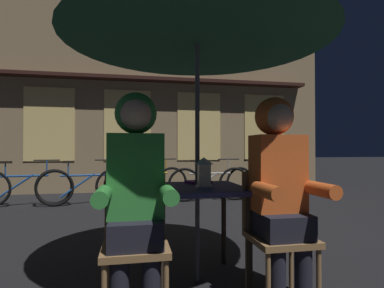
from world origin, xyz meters
The scene contains 16 objects.
ground_plane centered at (0.00, 0.00, 0.00)m, with size 60.00×60.00×0.00m, color black.
cafe_table centered at (0.00, 0.00, 0.64)m, with size 0.72×0.72×0.74m.
patio_umbrella centered at (0.00, 0.00, 2.06)m, with size 2.10×2.10×2.31m.
lantern centered at (0.04, -0.07, 0.86)m, with size 0.11×0.11×0.23m.
chair_left centered at (-0.48, -0.37, 0.49)m, with size 0.40×0.40×0.87m.
chair_right centered at (0.48, -0.37, 0.49)m, with size 0.40×0.40×0.87m.
person_left_hooded centered at (-0.48, -0.43, 0.85)m, with size 0.45×0.56×1.40m.
person_right_hooded centered at (0.48, -0.43, 0.85)m, with size 0.45×0.56×1.40m.
shopfront_building centered at (-0.64, 5.40, 3.09)m, with size 10.00×0.93×6.20m.
bicycle_nearest centered at (-2.45, 3.58, 0.35)m, with size 1.68×0.19×0.84m.
bicycle_second centered at (-1.38, 3.51, 0.35)m, with size 1.67×0.25×0.84m.
bicycle_third centered at (-0.23, 3.77, 0.35)m, with size 1.67×0.28×0.84m.
bicycle_fourth centered at (0.99, 3.50, 0.35)m, with size 1.68×0.08×0.84m.
bicycle_fifth centered at (2.15, 3.72, 0.35)m, with size 1.64×0.46×0.84m.
book centered at (0.05, 0.20, 0.75)m, with size 0.20×0.14×0.02m, color #661E7A.
potted_plant centered at (2.68, 4.53, 0.54)m, with size 0.60×0.60×0.92m.
Camera 1 is at (-0.49, -2.33, 1.04)m, focal length 28.28 mm.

